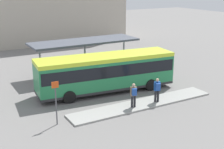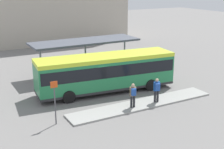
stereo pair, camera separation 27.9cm
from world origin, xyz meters
name	(u,v)px [view 2 (the right image)]	position (x,y,z in m)	size (l,w,h in m)	color
ground_plane	(106,91)	(0.00, 0.00, 0.00)	(120.00, 120.00, 0.00)	slate
curb_island	(143,104)	(0.96, -3.79, 0.06)	(11.35, 1.80, 0.12)	#9E9E99
city_bus	(106,70)	(0.01, 0.00, 1.75)	(11.22, 3.73, 2.98)	#237A47
pedestrian_waiting	(157,89)	(1.96, -4.09, 1.14)	(0.51, 0.55, 1.78)	#232328
pedestrian_companion	(133,94)	(-0.06, -4.08, 1.11)	(0.49, 0.53, 1.73)	#232328
bicycle_black	(169,65)	(8.92, 3.11, 0.33)	(0.48, 1.53, 0.66)	black
bicycle_red	(163,63)	(8.73, 3.89, 0.33)	(0.48, 1.52, 0.66)	black
bicycle_orange	(159,61)	(8.87, 4.68, 0.35)	(0.48, 1.62, 0.71)	black
station_shelter	(85,42)	(0.63, 5.31, 3.08)	(10.15, 3.29, 3.23)	#4C515B
potted_planter_near_shelter	(123,70)	(3.15, 2.53, 0.72)	(0.98, 0.98, 1.40)	slate
platform_sign	(55,101)	(-5.53, -3.77, 1.56)	(0.44, 0.08, 2.80)	#4C4C51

